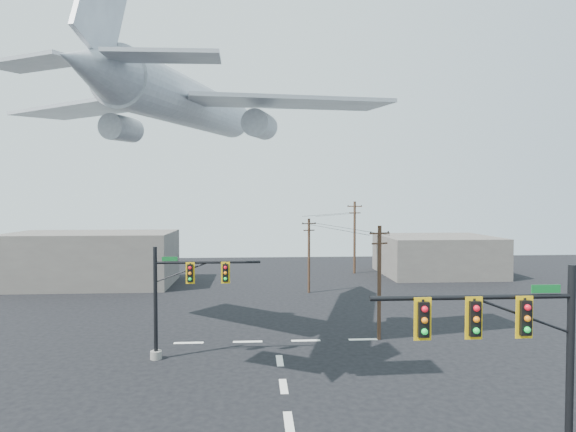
{
  "coord_description": "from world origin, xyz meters",
  "views": [
    {
      "loc": [
        -1.41,
        -20.69,
        9.76
      ],
      "look_at": [
        0.3,
        5.0,
        8.87
      ],
      "focal_mm": 30.0,
      "sensor_mm": 36.0,
      "label": 1
    }
  ],
  "objects": [
    {
      "name": "utility_pole_b",
      "position": [
        4.09,
        28.94,
        4.06
      ],
      "size": [
        1.53,
        0.56,
        7.75
      ],
      "rotation": [
        0.0,
        0.0,
        0.29
      ],
      "color": "#42281C",
      "rests_on": "ground"
    },
    {
      "name": "signal_mast_near",
      "position": [
        7.64,
        -5.03,
        4.25
      ],
      "size": [
        7.41,
        0.83,
        7.51
      ],
      "color": "gray",
      "rests_on": "ground"
    },
    {
      "name": "power_lines",
      "position": [
        6.62,
        27.29,
        7.6
      ],
      "size": [
        9.03,
        29.65,
        0.74
      ],
      "color": "black"
    },
    {
      "name": "utility_pole_a",
      "position": [
        7.13,
        11.98,
        4.15
      ],
      "size": [
        1.54,
        0.61,
        7.94
      ],
      "rotation": [
        0.0,
        0.0,
        0.33
      ],
      "color": "#42281C",
      "rests_on": "ground"
    },
    {
      "name": "utility_pole_c",
      "position": [
        11.53,
        41.62,
        4.96
      ],
      "size": [
        1.92,
        0.57,
        9.48
      ],
      "rotation": [
        0.0,
        0.0,
        -0.23
      ],
      "color": "#42281C",
      "rests_on": "ground"
    },
    {
      "name": "building_right",
      "position": [
        22.0,
        40.0,
        2.5
      ],
      "size": [
        14.0,
        12.0,
        5.0
      ],
      "primitive_type": "cube",
      "color": "#67615B",
      "rests_on": "ground"
    },
    {
      "name": "building_left",
      "position": [
        -20.0,
        35.0,
        3.0
      ],
      "size": [
        18.0,
        10.0,
        6.0
      ],
      "primitive_type": "cube",
      "color": "#67615B",
      "rests_on": "ground"
    },
    {
      "name": "ground",
      "position": [
        0.0,
        0.0,
        0.0
      ],
      "size": [
        120.0,
        120.0,
        0.0
      ],
      "primitive_type": "plane",
      "color": "black",
      "rests_on": "ground"
    },
    {
      "name": "signal_mast_far",
      "position": [
        -6.15,
        8.78,
        3.7
      ],
      "size": [
        6.73,
        0.76,
        6.88
      ],
      "color": "gray",
      "rests_on": "ground"
    },
    {
      "name": "airliner",
      "position": [
        -5.8,
        12.51,
        16.15
      ],
      "size": [
        26.57,
        28.44,
        7.71
      ],
      "rotation": [
        0.0,
        -0.06,
        1.34
      ],
      "color": "#B6BBC3"
    },
    {
      "name": "lane_markings",
      "position": [
        0.0,
        5.33,
        0.01
      ],
      "size": [
        14.0,
        21.2,
        0.01
      ],
      "color": "white",
      "rests_on": "ground"
    }
  ]
}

